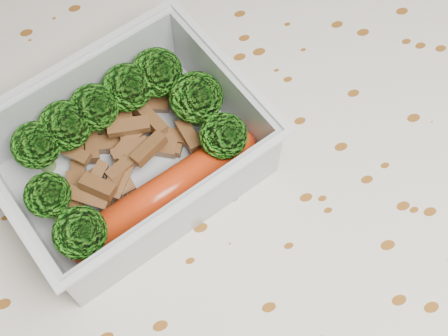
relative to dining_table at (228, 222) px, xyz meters
name	(u,v)px	position (x,y,z in m)	size (l,w,h in m)	color
dining_table	(228,222)	(0.00, 0.00, 0.00)	(1.40, 0.90, 0.75)	brown
tablecloth	(228,197)	(0.00, 0.00, 0.05)	(1.46, 0.96, 0.19)	silver
lunch_container	(130,157)	(-0.06, 0.03, 0.11)	(0.19, 0.17, 0.06)	silver
broccoli_florets	(119,127)	(-0.06, 0.04, 0.12)	(0.14, 0.13, 0.04)	#608C3F
meat_pile	(123,148)	(-0.06, 0.04, 0.10)	(0.10, 0.08, 0.03)	brown
sausage	(165,194)	(-0.05, -0.01, 0.11)	(0.14, 0.06, 0.03)	red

